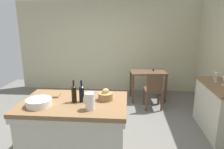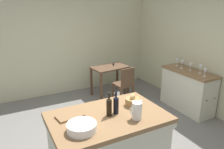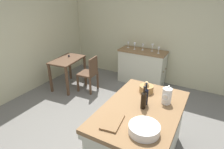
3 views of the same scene
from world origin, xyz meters
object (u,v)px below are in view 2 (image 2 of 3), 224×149
wine_glass_far_right (177,61)px  wine_glass_far_left (205,71)px  wash_bowl (82,127)px  wine_glass_right (182,63)px  wooden_chair (124,84)px  bread_basket (133,101)px  wine_bottle_dark (116,104)px  side_cabinet (187,90)px  pitcher (137,110)px  wine_bottle_amber (109,106)px  writing_desk (110,71)px  wine_glass_left (200,67)px  wine_glass_middle (191,65)px  cutting_board (70,116)px  island_table (108,142)px

wine_glass_far_right → wine_glass_far_left: bearing=-95.5°
wash_bowl → wine_glass_right: size_ratio=1.94×
wine_glass_right → wooden_chair: bearing=145.9°
bread_basket → wine_bottle_dark: size_ratio=0.66×
side_cabinet → wine_glass_right: size_ratio=6.91×
pitcher → wine_bottle_amber: 0.36m
pitcher → bread_basket: bearing=64.6°
wash_bowl → pitcher: bearing=-4.5°
side_cabinet → writing_desk: (-1.16, 1.56, 0.18)m
writing_desk → wine_bottle_amber: wine_bottle_amber is taller
wine_glass_far_left → wine_glass_left: wine_glass_left is taller
side_cabinet → pitcher: (-2.18, -1.17, 0.55)m
wine_bottle_amber → wine_glass_middle: wine_bottle_amber is taller
side_cabinet → bread_basket: bread_basket is taller
pitcher → wash_bowl: size_ratio=0.77×
writing_desk → wine_glass_far_right: wine_glass_far_right is taller
writing_desk → wine_bottle_amber: 2.83m
side_cabinet → wine_bottle_amber: wine_bottle_amber is taller
writing_desk → wine_bottle_dark: wine_bottle_dark is taller
wine_glass_right → wine_glass_far_right: size_ratio=1.09×
bread_basket → wine_glass_middle: bearing=22.2°
cutting_board → wine_glass_right: 3.06m
side_cabinet → wine_bottle_amber: 2.68m
pitcher → bread_basket: pitcher is taller
wine_bottle_dark → side_cabinet: bearing=21.4°
wine_glass_far_left → wine_glass_left: (0.09, 0.19, 0.02)m
wine_glass_right → pitcher: bearing=-147.2°
wine_glass_far_right → wash_bowl: bearing=-152.2°
island_table → wine_bottle_dark: 0.56m
side_cabinet → wine_glass_left: size_ratio=6.63×
wooden_chair → cutting_board: 2.53m
wine_bottle_dark → wooden_chair: bearing=55.9°
cutting_board → wine_glass_far_right: (2.96, 1.16, 0.12)m
wash_bowl → wine_glass_left: wine_glass_left is taller
island_table → writing_desk: bearing=62.3°
wine_glass_left → wooden_chair: bearing=133.7°
wine_bottle_dark → wine_bottle_amber: size_ratio=0.99×
wooden_chair → wine_glass_right: 1.40m
cutting_board → bread_basket: bearing=-5.8°
island_table → wine_bottle_dark: bearing=-1.0°
side_cabinet → wine_bottle_dark: bearing=-158.6°
bread_basket → island_table: bearing=-167.5°
wooden_chair → wine_glass_far_right: (1.12, -0.51, 0.54)m
wash_bowl → cutting_board: wash_bowl is taller
cutting_board → wine_glass_left: size_ratio=1.84×
wine_glass_far_left → wine_glass_middle: size_ratio=0.98×
wooden_chair → wine_glass_left: (1.13, -1.18, 0.56)m
wine_glass_far_right → writing_desk: bearing=137.0°
side_cabinet → wooden_chair: size_ratio=1.39×
pitcher → wine_bottle_dark: bearing=123.8°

